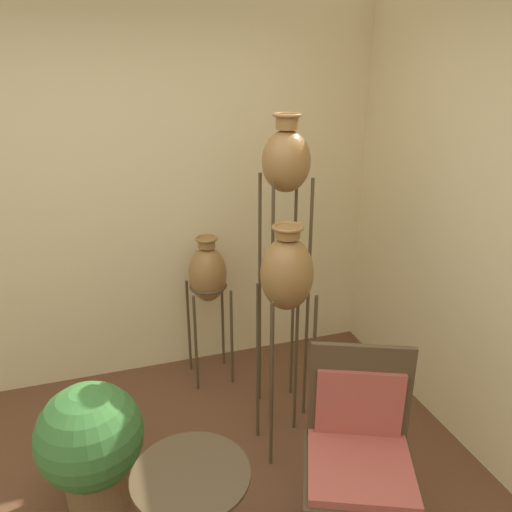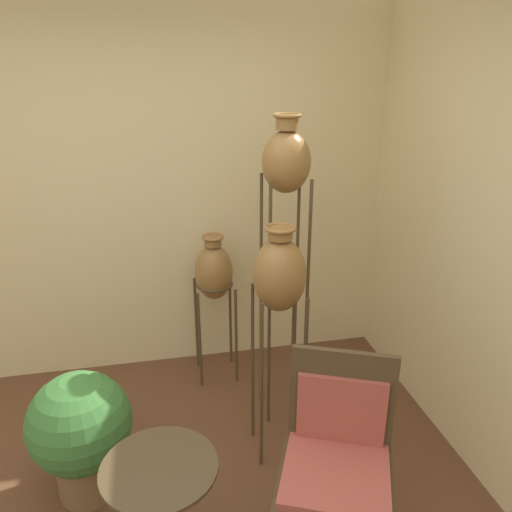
# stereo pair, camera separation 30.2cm
# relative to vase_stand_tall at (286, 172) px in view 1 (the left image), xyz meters

# --- Properties ---
(wall_back) EXTENTS (7.74, 0.06, 2.70)m
(wall_back) POSITION_rel_vase_stand_tall_xyz_m (-0.94, 0.79, -0.27)
(wall_back) COLOR beige
(wall_back) RESTS_ON ground_plane
(vase_stand_tall) EXTENTS (0.28, 0.28, 1.94)m
(vase_stand_tall) POSITION_rel_vase_stand_tall_xyz_m (0.00, 0.00, 0.00)
(vase_stand_tall) COLOR #473823
(vase_stand_tall) RESTS_ON ground_plane
(vase_stand_medium) EXTENTS (0.29, 0.29, 1.42)m
(vase_stand_medium) POSITION_rel_vase_stand_tall_xyz_m (-0.12, -0.35, -0.49)
(vase_stand_medium) COLOR #473823
(vase_stand_medium) RESTS_ON ground_plane
(vase_stand_short) EXTENTS (0.28, 0.28, 1.10)m
(vase_stand_short) POSITION_rel_vase_stand_tall_xyz_m (-0.37, 0.49, -0.80)
(vase_stand_short) COLOR #473823
(vase_stand_short) RESTS_ON ground_plane
(chair) EXTENTS (0.66, 0.65, 0.99)m
(chair) POSITION_rel_vase_stand_tall_xyz_m (-0.01, -1.03, -1.06)
(chair) COLOR #473823
(chair) RESTS_ON ground_plane
(side_table) EXTENTS (0.49, 0.49, 0.66)m
(side_table) POSITION_rel_vase_stand_tall_xyz_m (-0.80, -1.07, -1.14)
(side_table) COLOR #473823
(side_table) RESTS_ON ground_plane
(potted_plant) EXTENTS (0.54, 0.54, 0.72)m
(potted_plant) POSITION_rel_vase_stand_tall_xyz_m (-1.21, -0.46, -1.21)
(potted_plant) COLOR brown
(potted_plant) RESTS_ON ground_plane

